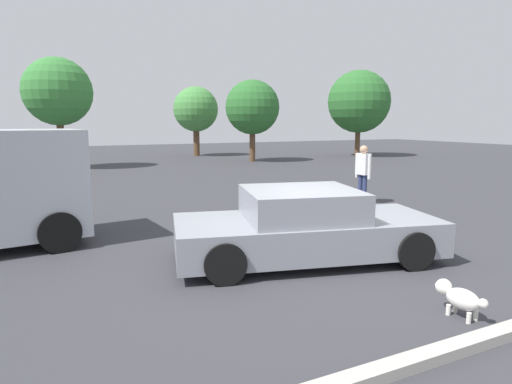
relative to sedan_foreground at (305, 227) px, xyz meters
name	(u,v)px	position (x,y,z in m)	size (l,w,h in m)	color
ground_plane	(304,263)	(-0.09, -0.15, -0.58)	(80.00, 80.00, 0.00)	#38383D
sedan_foreground	(305,227)	(0.00, 0.00, 0.00)	(4.80, 2.86, 1.24)	gray
dog	(459,297)	(0.52, -2.73, -0.33)	(0.30, 0.69, 0.41)	white
pedestrian	(363,169)	(4.30, 3.69, 0.44)	(0.28, 0.57, 1.71)	navy
parking_curb	(466,345)	(-0.09, -3.33, -0.52)	(7.34, 0.20, 0.12)	#B7B2A8
tree_back_left	(196,110)	(5.57, 23.07, 2.64)	(3.10, 3.10, 4.80)	brown
tree_back_center	(58,92)	(-3.25, 17.97, 3.27)	(3.37, 3.37, 5.55)	brown
tree_back_right	(252,107)	(7.25, 17.44, 2.64)	(3.23, 3.23, 4.85)	brown
tree_far_right	(359,102)	(15.54, 17.88, 3.16)	(4.24, 4.24, 5.86)	brown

